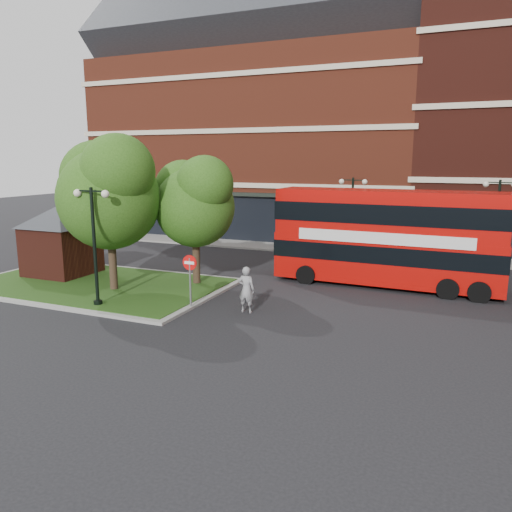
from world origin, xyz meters
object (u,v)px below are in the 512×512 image
at_px(car_silver, 311,242).
at_px(car_white, 392,250).
at_px(woman, 246,290).
at_px(bus, 387,232).

distance_m(car_silver, car_white, 5.73).
bearing_deg(car_white, woman, 156.76).
relative_size(woman, car_silver, 0.52).
xyz_separation_m(bus, car_silver, (-5.97, 7.44, -2.06)).
bearing_deg(bus, woman, -122.54).
distance_m(bus, car_silver, 9.76).
relative_size(car_silver, car_white, 0.83).
height_order(bus, car_silver, bus).
relative_size(bus, car_white, 2.46).
height_order(car_silver, car_white, car_white).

